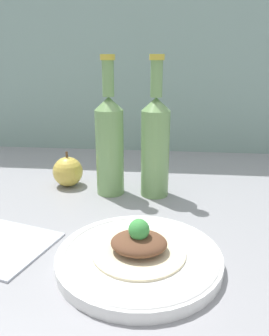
{
  "coord_description": "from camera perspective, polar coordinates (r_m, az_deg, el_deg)",
  "views": [
    {
      "loc": [
        3.97,
        -59.28,
        29.93
      ],
      "look_at": [
        -2.16,
        -1.63,
        10.96
      ],
      "focal_mm": 35.0,
      "sensor_mm": 36.0,
      "label": 1
    }
  ],
  "objects": [
    {
      "name": "ground_plane",
      "position": [
        0.67,
        2.01,
        -10.15
      ],
      "size": [
        180.0,
        110.0,
        4.0
      ],
      "primitive_type": "cube",
      "color": "gray"
    },
    {
      "name": "wall_backsplash",
      "position": [
        1.13,
        4.4,
        23.17
      ],
      "size": [
        180.0,
        3.0,
        80.0
      ],
      "color": "#84A399",
      "rests_on": "ground_plane"
    },
    {
      "name": "plate",
      "position": [
        0.52,
        0.57,
        -15.14
      ],
      "size": [
        25.56,
        25.56,
        2.22
      ],
      "color": "white",
      "rests_on": "ground_plane"
    },
    {
      "name": "plated_food",
      "position": [
        0.51,
        0.58,
        -13.08
      ],
      "size": [
        14.48,
        14.48,
        5.61
      ],
      "color": "beige",
      "rests_on": "plate"
    },
    {
      "name": "cider_bottle_left",
      "position": [
        0.75,
        -4.36,
        4.45
      ],
      "size": [
        6.43,
        6.43,
        31.32
      ],
      "color": "#729E5B",
      "rests_on": "ground_plane"
    },
    {
      "name": "cider_bottle_right",
      "position": [
        0.74,
        3.63,
        4.25
      ],
      "size": [
        6.43,
        6.43,
        31.32
      ],
      "color": "#729E5B",
      "rests_on": "ground_plane"
    },
    {
      "name": "apple",
      "position": [
        0.83,
        -11.53,
        -0.61
      ],
      "size": [
        7.43,
        7.43,
        8.85
      ],
      "color": "gold",
      "rests_on": "ground_plane"
    }
  ]
}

